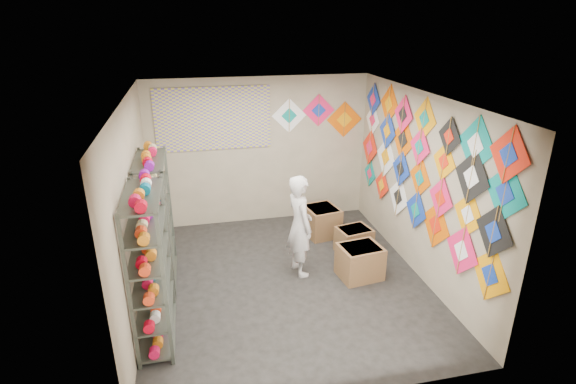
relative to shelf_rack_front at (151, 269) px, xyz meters
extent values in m
plane|color=black|center=(1.78, 0.85, -0.95)|extent=(4.50, 4.50, 0.00)
plane|color=tan|center=(1.78, 3.10, 0.40)|extent=(4.00, 0.00, 4.00)
plane|color=tan|center=(1.78, -1.40, 0.40)|extent=(4.00, 0.00, 4.00)
plane|color=tan|center=(-0.22, 0.85, 0.40)|extent=(0.00, 4.50, 4.50)
plane|color=tan|center=(3.78, 0.85, 0.40)|extent=(0.00, 4.50, 4.50)
plane|color=gray|center=(1.78, 0.85, 1.75)|extent=(4.50, 4.50, 0.00)
cube|color=#4C5147|center=(0.00, 0.00, 0.00)|extent=(0.40, 1.10, 1.90)
cube|color=#4C5147|center=(0.00, 1.30, 0.00)|extent=(0.40, 1.10, 1.90)
cylinder|color=#ED0E48|center=(0.00, -0.48, 0.09)|extent=(0.12, 0.10, 0.12)
cylinder|color=#FE4018|center=(0.00, -0.29, 0.09)|extent=(0.12, 0.10, 0.12)
cylinder|color=orange|center=(0.00, -0.10, 0.09)|extent=(0.12, 0.10, 0.12)
cylinder|color=white|center=(0.00, 0.10, 0.09)|extent=(0.12, 0.10, 0.12)
cylinder|color=red|center=(0.00, 0.29, 0.09)|extent=(0.12, 0.10, 0.12)
cylinder|color=purple|center=(0.00, 0.48, 0.09)|extent=(0.12, 0.10, 0.12)
cylinder|color=beige|center=(0.00, 0.82, 0.09)|extent=(0.12, 0.10, 0.12)
cylinder|color=#066A95|center=(0.00, 1.01, 0.09)|extent=(0.12, 0.10, 0.12)
cylinder|color=#ED0E48|center=(0.00, 1.20, 0.09)|extent=(0.12, 0.10, 0.12)
cylinder|color=#FE4018|center=(0.00, 1.40, 0.09)|extent=(0.12, 0.10, 0.12)
cylinder|color=orange|center=(0.00, 1.59, 0.09)|extent=(0.12, 0.10, 0.12)
cylinder|color=white|center=(0.00, 1.78, 0.09)|extent=(0.12, 0.10, 0.12)
cube|color=#FF9E06|center=(3.77, -0.94, -0.02)|extent=(0.04, 0.67, 0.67)
cube|color=#FD1C5E|center=(3.75, -0.40, 0.00)|extent=(0.03, 0.68, 0.68)
cube|color=#EF5D02|center=(3.77, 0.27, 0.04)|extent=(0.03, 0.70, 0.70)
cube|color=#1639AE|center=(3.75, 0.81, 0.03)|extent=(0.03, 0.61, 0.61)
cube|color=white|center=(3.77, 1.43, 0.00)|extent=(0.04, 0.66, 0.66)
cube|color=red|center=(3.75, 2.05, -0.02)|extent=(0.03, 0.54, 0.54)
cube|color=#098A82|center=(3.77, 2.63, -0.01)|extent=(0.02, 0.51, 0.51)
cube|color=black|center=(3.75, -0.89, 0.50)|extent=(0.02, 0.65, 0.65)
cube|color=#FF9E06|center=(3.77, -0.38, 0.49)|extent=(0.02, 0.59, 0.59)
cube|color=#FD1C5E|center=(3.75, 0.21, 0.46)|extent=(0.02, 0.58, 0.58)
cube|color=#EF5D02|center=(3.77, 0.83, 0.53)|extent=(0.01, 0.60, 0.60)
cube|color=#1639AE|center=(3.75, 1.41, 0.48)|extent=(0.03, 0.58, 0.58)
cube|color=white|center=(3.77, 2.02, 0.50)|extent=(0.03, 0.72, 0.72)
cube|color=red|center=(3.75, 2.68, 0.48)|extent=(0.04, 0.66, 0.66)
cube|color=#098A82|center=(3.77, -0.94, 0.98)|extent=(0.02, 0.67, 0.67)
cube|color=black|center=(3.75, -0.36, 0.96)|extent=(0.04, 0.68, 0.68)
cube|color=#FF9E06|center=(3.77, 0.27, 0.96)|extent=(0.03, 0.53, 0.53)
cube|color=#FD1C5E|center=(3.75, 0.90, 0.98)|extent=(0.03, 0.56, 0.56)
cube|color=#EF5D02|center=(3.77, 1.46, 0.94)|extent=(0.03, 0.70, 0.70)
cube|color=#1639AE|center=(3.75, 2.00, 0.95)|extent=(0.03, 0.61, 0.61)
cube|color=white|center=(3.77, 2.68, 0.99)|extent=(0.01, 0.58, 0.58)
cube|color=red|center=(3.75, -0.91, 1.39)|extent=(0.04, 0.64, 0.64)
cube|color=#098A82|center=(3.77, -0.32, 1.34)|extent=(0.01, 0.70, 0.70)
cube|color=black|center=(3.75, 0.20, 1.31)|extent=(0.01, 0.51, 0.51)
cube|color=#FF9E06|center=(3.77, 0.88, 1.39)|extent=(0.03, 0.62, 0.62)
cube|color=#FD1C5E|center=(3.75, 1.50, 1.32)|extent=(0.03, 0.60, 0.60)
cube|color=#EF5D02|center=(3.77, 2.05, 1.38)|extent=(0.04, 0.66, 0.66)
cube|color=#1639AE|center=(3.75, 2.67, 1.35)|extent=(0.02, 0.58, 0.58)
cube|color=white|center=(2.33, 3.09, 1.04)|extent=(0.63, 0.02, 0.63)
cube|color=#FD1C5E|center=(2.88, 3.09, 1.12)|extent=(0.60, 0.02, 0.60)
cube|color=#EF5D02|center=(3.38, 3.09, 0.92)|extent=(0.68, 0.02, 0.68)
cube|color=#6553B4|center=(0.98, 3.08, 1.05)|extent=(2.00, 0.01, 1.10)
imported|color=silver|center=(2.04, 1.07, -0.17)|extent=(0.71, 0.58, 1.57)
cube|color=brown|center=(2.89, 0.75, -0.70)|extent=(0.66, 0.58, 0.50)
cube|color=brown|center=(3.06, 1.47, -0.73)|extent=(0.60, 0.53, 0.43)
cube|color=brown|center=(2.73, 2.22, -0.69)|extent=(0.63, 0.68, 0.52)
camera|label=1|loc=(0.58, -4.73, 2.72)|focal=28.00mm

